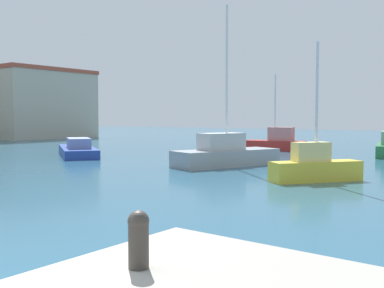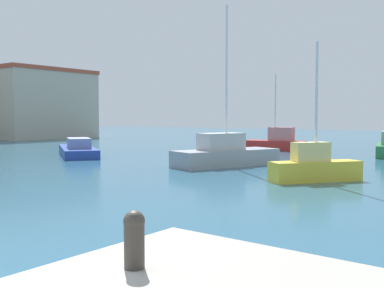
% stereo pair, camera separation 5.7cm
% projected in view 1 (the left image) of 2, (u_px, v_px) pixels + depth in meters
% --- Properties ---
extents(water, '(160.00, 160.00, 0.00)m').
position_uv_depth(water, '(49.00, 160.00, 29.56)').
color(water, '#285670').
rests_on(water, ground).
extents(mooring_bollard, '(0.24, 0.24, 0.65)m').
position_uv_depth(mooring_bollard, '(139.00, 237.00, 5.03)').
color(mooring_bollard, '#38332D').
rests_on(mooring_bollard, pier_quay).
extents(sailboat_yellow_far_left, '(3.88, 3.20, 5.93)m').
position_uv_depth(sailboat_yellow_far_left, '(315.00, 166.00, 19.47)').
color(sailboat_yellow_far_left, gold).
rests_on(sailboat_yellow_far_left, water).
extents(motorboat_blue_distant_east, '(6.38, 8.06, 1.30)m').
position_uv_depth(motorboat_blue_distant_east, '(78.00, 149.00, 32.63)').
color(motorboat_blue_distant_east, '#233D93').
rests_on(motorboat_blue_distant_east, water).
extents(sailboat_grey_behind_lamppost, '(6.62, 4.00, 8.96)m').
position_uv_depth(sailboat_grey_behind_lamppost, '(225.00, 154.00, 25.62)').
color(sailboat_grey_behind_lamppost, gray).
rests_on(sailboat_grey_behind_lamppost, water).
extents(sailboat_red_mid_harbor, '(2.48, 5.18, 6.31)m').
position_uv_depth(sailboat_red_mid_harbor, '(276.00, 142.00, 37.94)').
color(sailboat_red_mid_harbor, '#B22823').
rests_on(sailboat_red_mid_harbor, water).
extents(yacht_club, '(12.95, 9.78, 9.06)m').
position_uv_depth(yacht_club, '(37.00, 104.00, 60.53)').
color(yacht_club, '#B2A893').
rests_on(yacht_club, ground).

